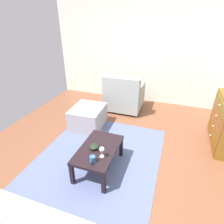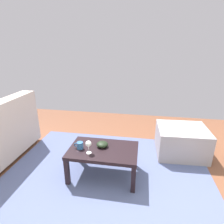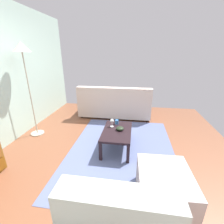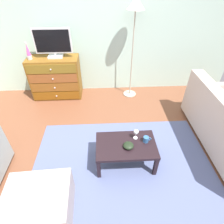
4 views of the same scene
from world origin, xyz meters
name	(u,v)px [view 2 (image 2 of 4)]	position (x,y,z in m)	size (l,w,h in m)	color
ground_plane	(122,184)	(0.00, 0.00, -0.03)	(5.57, 4.65, 0.05)	brown
area_rug	(108,170)	(0.20, -0.20, 0.00)	(2.60, 1.90, 0.01)	slate
coffee_table	(103,153)	(0.24, -0.10, 0.33)	(0.83, 0.51, 0.38)	black
wine_glass	(88,144)	(0.39, 0.01, 0.49)	(0.07, 0.07, 0.16)	silver
mug	(80,145)	(0.52, -0.06, 0.42)	(0.11, 0.08, 0.08)	#2D5B92
bowl_decorative	(102,144)	(0.26, -0.15, 0.41)	(0.14, 0.14, 0.06)	black
ottoman	(181,141)	(-0.79, -0.78, 0.21)	(0.70, 0.60, 0.42)	#A0969A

